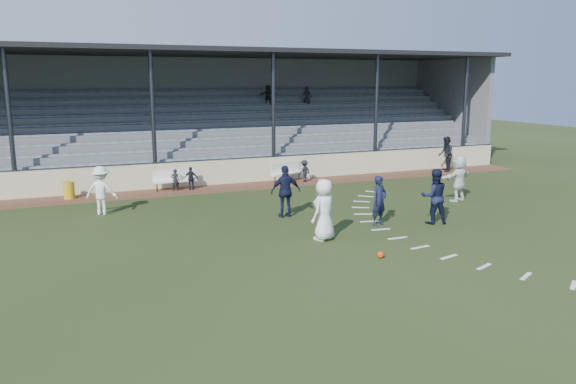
% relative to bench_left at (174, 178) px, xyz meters
% --- Properties ---
extents(ground, '(90.00, 90.00, 0.00)m').
position_rel_bench_left_xyz_m(ground, '(2.27, -10.88, -0.58)').
color(ground, '#263415').
rests_on(ground, ground).
extents(cinder_track, '(34.00, 2.00, 0.02)m').
position_rel_bench_left_xyz_m(cinder_track, '(2.27, -0.38, -0.57)').
color(cinder_track, brown).
rests_on(cinder_track, ground).
extents(retaining_wall, '(34.00, 0.18, 1.20)m').
position_rel_bench_left_xyz_m(retaining_wall, '(2.27, 0.67, 0.02)').
color(retaining_wall, beige).
rests_on(retaining_wall, ground).
extents(bench_left, '(2.01, 0.50, 0.95)m').
position_rel_bench_left_xyz_m(bench_left, '(0.00, 0.00, 0.00)').
color(bench_left, white).
rests_on(bench_left, cinder_track).
extents(bench_right, '(2.00, 1.19, 0.95)m').
position_rel_bench_left_xyz_m(bench_right, '(5.68, 0.06, 0.00)').
color(bench_right, white).
rests_on(bench_right, cinder_track).
extents(trash_bin, '(0.46, 0.46, 0.74)m').
position_rel_bench_left_xyz_m(trash_bin, '(-4.62, -0.23, -0.19)').
color(trash_bin, gold).
rests_on(trash_bin, cinder_track).
extents(football, '(0.21, 0.21, 0.21)m').
position_rel_bench_left_xyz_m(football, '(3.49, -12.46, -0.48)').
color(football, red).
rests_on(football, ground).
extents(player_white_lead, '(1.16, 1.03, 1.99)m').
position_rel_bench_left_xyz_m(player_white_lead, '(2.81, -10.10, 0.41)').
color(player_white_lead, white).
rests_on(player_white_lead, ground).
extents(player_navy_lead, '(0.75, 0.60, 1.77)m').
position_rel_bench_left_xyz_m(player_navy_lead, '(5.44, -9.18, 0.30)').
color(player_navy_lead, black).
rests_on(player_navy_lead, ground).
extents(player_navy_mid, '(1.13, 0.98, 1.99)m').
position_rel_bench_left_xyz_m(player_navy_mid, '(7.39, -9.71, 0.41)').
color(player_navy_mid, black).
rests_on(player_navy_mid, ground).
extents(player_white_wing, '(1.39, 1.15, 1.87)m').
position_rel_bench_left_xyz_m(player_white_wing, '(-3.53, -3.74, 0.35)').
color(player_white_wing, white).
rests_on(player_white_wing, ground).
extents(player_navy_wing, '(1.18, 0.56, 1.96)m').
position_rel_bench_left_xyz_m(player_navy_wing, '(2.83, -6.79, 0.40)').
color(player_navy_wing, black).
rests_on(player_navy_wing, ground).
extents(player_white_back, '(1.92, 1.08, 1.97)m').
position_rel_bench_left_xyz_m(player_white_back, '(10.72, -6.96, 0.40)').
color(player_white_back, white).
rests_on(player_white_back, ground).
extents(official, '(1.11, 1.19, 1.96)m').
position_rel_bench_left_xyz_m(official, '(15.13, -0.44, 0.42)').
color(official, black).
rests_on(official, cinder_track).
extents(sub_left_near, '(0.40, 0.28, 1.03)m').
position_rel_bench_left_xyz_m(sub_left_near, '(-0.03, -0.29, -0.05)').
color(sub_left_near, black).
rests_on(sub_left_near, cinder_track).
extents(sub_left_far, '(0.68, 0.50, 1.08)m').
position_rel_bench_left_xyz_m(sub_left_far, '(0.72, -0.29, -0.02)').
color(sub_left_far, black).
rests_on(sub_left_far, cinder_track).
extents(sub_right, '(0.82, 0.66, 1.11)m').
position_rel_bench_left_xyz_m(sub_right, '(6.45, -0.44, -0.01)').
color(sub_right, black).
rests_on(sub_right, cinder_track).
extents(grandstand, '(34.60, 9.00, 6.61)m').
position_rel_bench_left_xyz_m(grandstand, '(2.27, 5.38, 1.62)').
color(grandstand, slate).
rests_on(grandstand, ground).
extents(penalty_arc, '(3.89, 14.63, 0.01)m').
position_rel_bench_left_xyz_m(penalty_arc, '(6.39, -10.88, -0.58)').
color(penalty_arc, white).
rests_on(penalty_arc, ground).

